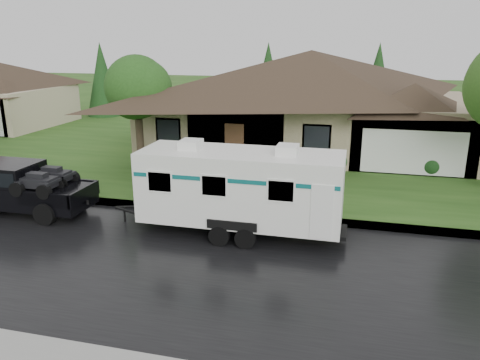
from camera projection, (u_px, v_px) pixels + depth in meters
The scene contains 9 objects.
ground at pixel (202, 237), 15.56m from camera, with size 140.00×140.00×0.00m, color #244916.
road at pixel (180, 264), 13.70m from camera, with size 140.00×8.00×0.01m, color black.
curb at pixel (221, 212), 17.62m from camera, with size 140.00×0.50×0.15m, color gray.
lawn at pixel (278, 143), 29.47m from camera, with size 140.00×26.00×0.15m, color #244916.
house_main at pixel (315, 89), 26.85m from camera, with size 19.44×10.80×6.90m.
tree_left_green at pixel (137, 92), 23.10m from camera, with size 3.22×3.22×5.33m.
shrub_row at pixel (298, 157), 23.54m from camera, with size 13.60×1.00×1.00m.
pickup_truck at pixel (15, 186), 17.65m from camera, with size 5.68×2.16×1.89m.
travel_trailer at pixel (241, 186), 15.41m from camera, with size 7.01×2.46×3.14m.
Camera 1 is at (4.71, -13.61, 6.31)m, focal length 35.00 mm.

